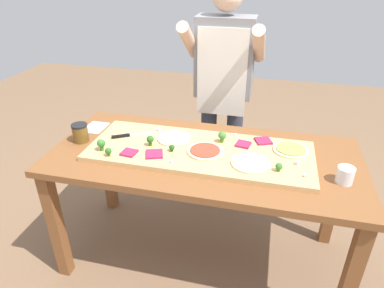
# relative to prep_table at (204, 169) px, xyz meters

# --- Properties ---
(ground_plane) EXTENTS (8.00, 8.00, 0.00)m
(ground_plane) POSITION_rel_prep_table_xyz_m (0.00, 0.00, -0.70)
(ground_plane) COLOR brown
(prep_table) EXTENTS (1.76, 0.81, 0.80)m
(prep_table) POSITION_rel_prep_table_xyz_m (0.00, 0.00, 0.00)
(prep_table) COLOR brown
(prep_table) RESTS_ON ground
(cutting_board) EXTENTS (1.27, 0.49, 0.03)m
(cutting_board) POSITION_rel_prep_table_xyz_m (-0.03, 0.00, 0.12)
(cutting_board) COLOR tan
(cutting_board) RESTS_ON prep_table
(chefs_knife) EXTENTS (0.25, 0.16, 0.02)m
(chefs_knife) POSITION_rel_prep_table_xyz_m (-0.48, 0.05, 0.14)
(chefs_knife) COLOR #B7BABF
(chefs_knife) RESTS_ON cutting_board
(pizza_whole_white_garlic) EXTENTS (0.21, 0.21, 0.02)m
(pizza_whole_white_garlic) POSITION_rel_prep_table_xyz_m (0.27, -0.09, 0.14)
(pizza_whole_white_garlic) COLOR beige
(pizza_whole_white_garlic) RESTS_ON cutting_board
(pizza_whole_cheese_artichoke) EXTENTS (0.20, 0.20, 0.02)m
(pizza_whole_cheese_artichoke) POSITION_rel_prep_table_xyz_m (-0.20, 0.08, 0.14)
(pizza_whole_cheese_artichoke) COLOR beige
(pizza_whole_cheese_artichoke) RESTS_ON cutting_board
(pizza_whole_tomato_red) EXTENTS (0.20, 0.20, 0.02)m
(pizza_whole_tomato_red) POSITION_rel_prep_table_xyz_m (0.01, -0.03, 0.14)
(pizza_whole_tomato_red) COLOR beige
(pizza_whole_tomato_red) RESTS_ON cutting_board
(pizza_whole_pesto_green) EXTENTS (0.20, 0.20, 0.02)m
(pizza_whole_pesto_green) POSITION_rel_prep_table_xyz_m (0.48, 0.10, 0.14)
(pizza_whole_pesto_green) COLOR beige
(pizza_whole_pesto_green) RESTS_ON cutting_board
(pizza_slice_far_left) EXTENTS (0.12, 0.12, 0.01)m
(pizza_slice_far_left) POSITION_rel_prep_table_xyz_m (-0.26, -0.12, 0.14)
(pizza_slice_far_left) COLOR #9E234C
(pizza_slice_far_left) RESTS_ON cutting_board
(pizza_slice_near_left) EXTENTS (0.12, 0.12, 0.01)m
(pizza_slice_near_left) POSITION_rel_prep_table_xyz_m (0.32, 0.18, 0.14)
(pizza_slice_near_left) COLOR #9E234C
(pizza_slice_near_left) RESTS_ON cutting_board
(pizza_slice_center) EXTENTS (0.09, 0.09, 0.01)m
(pizza_slice_center) POSITION_rel_prep_table_xyz_m (0.21, 0.11, 0.14)
(pizza_slice_center) COLOR #9E234C
(pizza_slice_center) RESTS_ON cutting_board
(pizza_slice_near_right) EXTENTS (0.09, 0.09, 0.01)m
(pizza_slice_near_right) POSITION_rel_prep_table_xyz_m (-0.40, -0.14, 0.14)
(pizza_slice_near_right) COLOR #9E234C
(pizza_slice_near_right) RESTS_ON cutting_board
(broccoli_floret_back_left) EXTENTS (0.03, 0.03, 0.04)m
(broccoli_floret_back_left) POSITION_rel_prep_table_xyz_m (-0.17, -0.06, 0.15)
(broccoli_floret_back_left) COLOR #2C5915
(broccoli_floret_back_left) RESTS_ON cutting_board
(broccoli_floret_back_right) EXTENTS (0.05, 0.05, 0.07)m
(broccoli_floret_back_right) POSITION_rel_prep_table_xyz_m (0.08, 0.11, 0.17)
(broccoli_floret_back_right) COLOR #487A23
(broccoli_floret_back_right) RESTS_ON cutting_board
(broccoli_floret_center_left) EXTENTS (0.05, 0.05, 0.07)m
(broccoli_floret_center_left) POSITION_rel_prep_table_xyz_m (-0.56, -0.14, 0.17)
(broccoli_floret_center_left) COLOR #3F7220
(broccoli_floret_center_left) RESTS_ON cutting_board
(broccoli_floret_front_left) EXTENTS (0.04, 0.04, 0.06)m
(broccoli_floret_front_left) POSITION_rel_prep_table_xyz_m (-0.31, -0.03, 0.17)
(broccoli_floret_front_left) COLOR #366618
(broccoli_floret_front_left) RESTS_ON cutting_board
(broccoli_floret_back_mid) EXTENTS (0.04, 0.04, 0.05)m
(broccoli_floret_back_mid) POSITION_rel_prep_table_xyz_m (0.42, -0.13, 0.16)
(broccoli_floret_back_mid) COLOR #3F7220
(broccoli_floret_back_mid) RESTS_ON cutting_board
(broccoli_floret_front_right) EXTENTS (0.04, 0.04, 0.05)m
(broccoli_floret_front_right) POSITION_rel_prep_table_xyz_m (-0.50, -0.19, 0.16)
(broccoli_floret_front_right) COLOR #366618
(broccoli_floret_front_right) RESTS_ON cutting_board
(cheese_crumble_a) EXTENTS (0.03, 0.03, 0.02)m
(cheese_crumble_a) POSITION_rel_prep_table_xyz_m (0.51, -0.04, 0.14)
(cheese_crumble_a) COLOR silver
(cheese_crumble_a) RESTS_ON cutting_board
(cheese_crumble_b) EXTENTS (0.02, 0.02, 0.02)m
(cheese_crumble_b) POSITION_rel_prep_table_xyz_m (0.55, -0.15, 0.14)
(cheese_crumble_b) COLOR silver
(cheese_crumble_b) RESTS_ON cutting_board
(cheese_crumble_c) EXTENTS (0.02, 0.02, 0.01)m
(cheese_crumble_c) POSITION_rel_prep_table_xyz_m (-0.14, -0.18, 0.14)
(cheese_crumble_c) COLOR silver
(cheese_crumble_c) RESTS_ON cutting_board
(cheese_crumble_d) EXTENTS (0.03, 0.03, 0.02)m
(cheese_crumble_d) POSITION_rel_prep_table_xyz_m (-0.60, -0.06, 0.14)
(cheese_crumble_d) COLOR white
(cheese_crumble_d) RESTS_ON cutting_board
(cheese_crumble_e) EXTENTS (0.02, 0.02, 0.02)m
(cheese_crumble_e) POSITION_rel_prep_table_xyz_m (0.15, 0.21, 0.14)
(cheese_crumble_e) COLOR white
(cheese_crumble_e) RESTS_ON cutting_board
(cheese_crumble_f) EXTENTS (0.03, 0.03, 0.02)m
(cheese_crumble_f) POSITION_rel_prep_table_xyz_m (-0.33, 0.16, 0.14)
(cheese_crumble_f) COLOR silver
(cheese_crumble_f) RESTS_ON cutting_board
(flour_cup) EXTENTS (0.08, 0.08, 0.09)m
(flour_cup) POSITION_rel_prep_table_xyz_m (0.74, -0.11, 0.14)
(flour_cup) COLOR white
(flour_cup) RESTS_ON prep_table
(sauce_jar) EXTENTS (0.10, 0.10, 0.11)m
(sauce_jar) POSITION_rel_prep_table_xyz_m (-0.76, -0.03, 0.16)
(sauce_jar) COLOR brown
(sauce_jar) RESTS_ON prep_table
(recipe_note) EXTENTS (0.13, 0.17, 0.00)m
(recipe_note) POSITION_rel_prep_table_xyz_m (-0.77, 0.16, 0.10)
(recipe_note) COLOR white
(recipe_note) RESTS_ON prep_table
(cook_center) EXTENTS (0.54, 0.39, 1.67)m
(cook_center) POSITION_rel_prep_table_xyz_m (-0.01, 0.69, 0.30)
(cook_center) COLOR #333847
(cook_center) RESTS_ON ground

